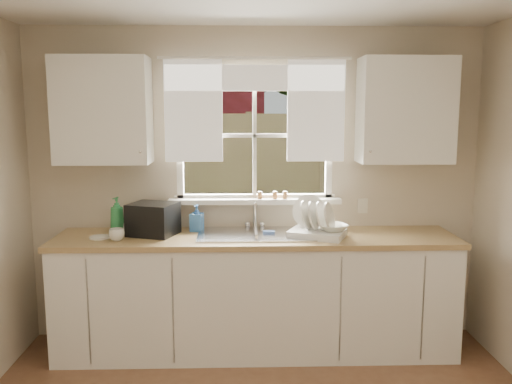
{
  "coord_description": "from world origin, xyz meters",
  "views": [
    {
      "loc": [
        -0.12,
        -2.33,
        1.86
      ],
      "look_at": [
        0.0,
        1.65,
        1.25
      ],
      "focal_mm": 38.0,
      "sensor_mm": 36.0,
      "label": 1
    }
  ],
  "objects_px": {
    "dish_rack": "(317,226)",
    "cup": "(117,235)",
    "soap_bottle_a": "(117,215)",
    "black_appliance": "(153,219)"
  },
  "relations": [
    {
      "from": "dish_rack",
      "to": "cup",
      "type": "distance_m",
      "value": 1.48
    },
    {
      "from": "cup",
      "to": "soap_bottle_a",
      "type": "bearing_deg",
      "value": 96.43
    },
    {
      "from": "soap_bottle_a",
      "to": "black_appliance",
      "type": "distance_m",
      "value": 0.29
    },
    {
      "from": "dish_rack",
      "to": "cup",
      "type": "height_order",
      "value": "dish_rack"
    },
    {
      "from": "dish_rack",
      "to": "black_appliance",
      "type": "height_order",
      "value": "dish_rack"
    },
    {
      "from": "dish_rack",
      "to": "black_appliance",
      "type": "bearing_deg",
      "value": 175.42
    },
    {
      "from": "cup",
      "to": "black_appliance",
      "type": "bearing_deg",
      "value": 32.97
    },
    {
      "from": "dish_rack",
      "to": "black_appliance",
      "type": "distance_m",
      "value": 1.24
    },
    {
      "from": "dish_rack",
      "to": "cup",
      "type": "xyz_separation_m",
      "value": [
        -1.48,
        -0.08,
        -0.03
      ]
    },
    {
      "from": "dish_rack",
      "to": "soap_bottle_a",
      "type": "bearing_deg",
      "value": 174.46
    }
  ]
}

